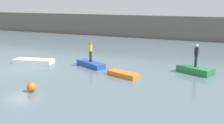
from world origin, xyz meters
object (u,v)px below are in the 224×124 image
(rowboat_orange, at_px, (123,74))
(person_dark_shirt, at_px, (196,54))
(rowboat_blue, at_px, (91,64))
(person_yellow_shirt, at_px, (90,51))
(rowboat_green, at_px, (195,70))
(rowboat_white, at_px, (34,61))
(mooring_buoy, at_px, (31,87))

(rowboat_orange, bearing_deg, person_dark_shirt, 53.11)
(rowboat_blue, distance_m, person_yellow_shirt, 1.19)
(rowboat_green, bearing_deg, rowboat_white, -146.03)
(rowboat_white, relative_size, rowboat_green, 1.31)
(person_yellow_shirt, relative_size, person_dark_shirt, 0.97)
(rowboat_orange, relative_size, person_dark_shirt, 1.44)
(rowboat_blue, bearing_deg, rowboat_white, -143.79)
(rowboat_white, relative_size, mooring_buoy, 6.12)
(rowboat_green, bearing_deg, mooring_buoy, -110.18)
(person_yellow_shirt, bearing_deg, rowboat_blue, 0.00)
(rowboat_blue, xyz_separation_m, rowboat_green, (8.62, 1.46, 0.05))
(person_dark_shirt, bearing_deg, mooring_buoy, -134.38)
(rowboat_orange, relative_size, rowboat_green, 0.94)
(rowboat_blue, xyz_separation_m, mooring_buoy, (-0.14, -7.50, 0.08))
(rowboat_blue, bearing_deg, rowboat_green, 35.77)
(rowboat_white, distance_m, rowboat_blue, 5.53)
(rowboat_blue, height_order, person_dark_shirt, person_dark_shirt)
(rowboat_blue, distance_m, mooring_buoy, 7.50)
(rowboat_orange, height_order, rowboat_green, rowboat_green)
(rowboat_orange, bearing_deg, person_yellow_shirt, 173.43)
(rowboat_green, bearing_deg, rowboat_orange, -121.57)
(rowboat_orange, xyz_separation_m, rowboat_green, (4.81, 3.27, 0.08))
(rowboat_green, distance_m, mooring_buoy, 12.53)
(rowboat_white, bearing_deg, rowboat_blue, -2.88)
(person_dark_shirt, bearing_deg, rowboat_white, -170.23)
(rowboat_orange, distance_m, person_yellow_shirt, 4.40)
(person_dark_shirt, distance_m, mooring_buoy, 12.59)
(rowboat_white, bearing_deg, person_yellow_shirt, -2.88)
(rowboat_orange, bearing_deg, rowboat_blue, 173.43)
(rowboat_blue, distance_m, rowboat_orange, 4.22)
(rowboat_orange, xyz_separation_m, person_yellow_shirt, (-3.81, 1.81, 1.23))
(rowboat_orange, xyz_separation_m, person_dark_shirt, (4.81, 3.27, 1.36))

